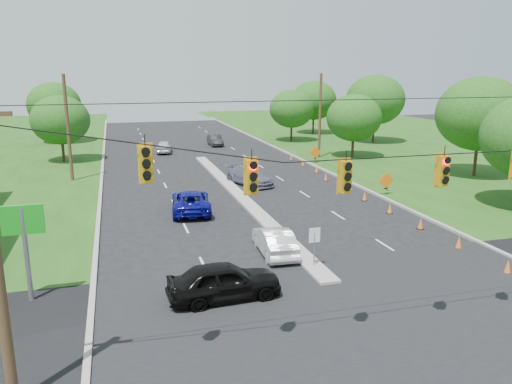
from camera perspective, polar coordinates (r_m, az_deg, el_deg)
name	(u,v)px	position (r m, az deg, el deg)	size (l,w,h in m)	color
ground	(376,330)	(19.47, 13.56, -15.04)	(160.00, 160.00, 0.00)	black
cross_street	(376,330)	(19.47, 13.56, -15.04)	(160.00, 14.00, 0.02)	black
curb_left	(102,179)	(45.69, -17.22, 1.41)	(0.25, 110.00, 0.16)	gray
curb_right	(316,167)	(49.42, 6.87, 2.83)	(0.25, 110.00, 0.16)	gray
median	(238,196)	(37.93, -2.03, -0.41)	(1.00, 34.00, 0.18)	gray
median_sign	(314,240)	(23.81, 6.70, -5.46)	(0.55, 0.06, 2.05)	gray
signal_span	(399,206)	(16.81, 16.01, -1.56)	(25.60, 0.32, 9.00)	#422D1C
utility_pole_far_left	(68,129)	(45.13, -20.69, 6.80)	(0.28, 0.28, 9.00)	#422D1C
utility_pole_far_right	(320,116)	(54.29, 7.32, 8.58)	(0.28, 0.28, 9.00)	#422D1C
cone_0	(508,266)	(26.31, 26.83, -7.60)	(0.32, 0.32, 0.70)	orange
cone_1	(459,242)	(28.78, 22.17, -5.35)	(0.32, 0.32, 0.70)	orange
cone_2	(421,223)	(31.45, 18.29, -3.43)	(0.32, 0.32, 0.70)	orange
cone_3	(390,208)	(34.27, 15.05, -1.82)	(0.32, 0.32, 0.70)	orange
cone_4	(365,196)	(37.21, 12.31, -0.44)	(0.32, 0.32, 0.70)	orange
cone_5	(344,186)	(40.23, 9.98, 0.72)	(0.32, 0.32, 0.70)	orange
cone_6	(326,177)	(43.33, 7.98, 1.73)	(0.32, 0.32, 0.70)	orange
cone_7	(317,169)	(46.71, 6.93, 2.63)	(0.32, 0.32, 0.70)	orange
cone_8	(303,162)	(49.90, 5.38, 3.38)	(0.32, 0.32, 0.70)	orange
cone_9	(291,157)	(53.12, 4.02, 4.03)	(0.32, 0.32, 0.70)	orange
work_sign_1	(386,181)	(38.99, 14.66, 1.19)	(1.27, 0.58, 1.37)	black
work_sign_2	(315,153)	(51.31, 6.77, 4.47)	(1.27, 0.58, 1.37)	black
tree_5	(60,120)	(55.19, -21.47, 7.67)	(5.88, 5.88, 6.86)	black
tree_6	(54,105)	(70.23, -22.07, 9.22)	(6.72, 6.72, 7.84)	black
tree_8	(480,114)	(48.06, 24.25, 8.14)	(7.56, 7.56, 8.82)	black
tree_9	(354,118)	(54.88, 11.13, 8.32)	(5.88, 5.88, 6.86)	black
tree_10	(375,100)	(67.35, 13.47, 10.22)	(7.56, 7.56, 8.82)	black
tree_11	(314,100)	(75.55, 6.62, 10.36)	(6.72, 6.72, 7.84)	black
tree_12	(292,109)	(66.91, 4.10, 9.47)	(5.88, 5.88, 6.86)	black
black_sedan	(224,281)	(20.91, -3.65, -10.13)	(1.90, 4.71, 1.61)	black
white_sedan	(274,241)	(25.81, 2.12, -5.62)	(1.50, 4.29, 1.41)	silver
blue_pickup	(191,201)	(33.61, -7.45, -1.07)	(2.45, 5.32, 1.48)	#0C0B7C
silver_car_far	(249,176)	(41.47, -0.77, 1.88)	(2.08, 5.13, 1.49)	slate
silver_car_oncoming	(164,147)	(58.69, -10.47, 5.12)	(1.67, 4.16, 1.42)	silver
dark_car_receding	(215,140)	(63.66, -4.70, 5.93)	(1.44, 4.14, 1.37)	black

